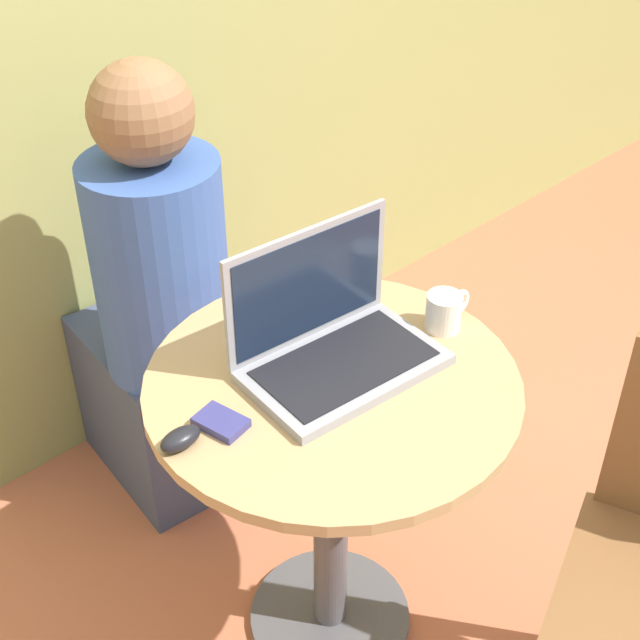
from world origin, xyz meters
The scene contains 7 objects.
ground_plane centered at (0.00, 0.00, 0.00)m, with size 12.00×12.00×0.00m, color #B26042.
round_table centered at (0.00, 0.00, 0.54)m, with size 0.70×0.70×0.72m.
laptop centered at (0.03, 0.04, 0.77)m, with size 0.38×0.25×0.25m.
cell_phone centered at (-0.23, 0.04, 0.73)m, with size 0.08×0.10×0.02m.
computer_mouse centered at (-0.30, 0.05, 0.73)m, with size 0.08×0.04×0.03m.
coffee_cup centered at (0.27, -0.03, 0.76)m, with size 0.11×0.07×0.08m.
person_seated centered at (0.01, 0.61, 0.50)m, with size 0.33×0.48×1.16m.
Camera 1 is at (-0.87, -0.90, 1.77)m, focal length 50.00 mm.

